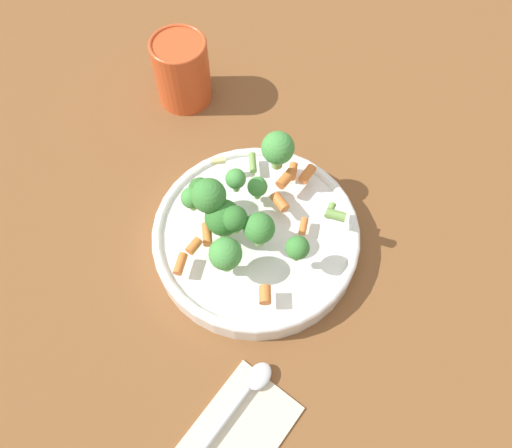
{
  "coord_description": "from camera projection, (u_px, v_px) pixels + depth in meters",
  "views": [
    {
      "loc": [
        -0.06,
        0.31,
        0.62
      ],
      "look_at": [
        0.0,
        0.0,
        0.05
      ],
      "focal_mm": 35.0,
      "sensor_mm": 36.0,
      "label": 1
    }
  ],
  "objects": [
    {
      "name": "bowl",
      "position": [
        256.0,
        236.0,
        0.67
      ],
      "size": [
        0.28,
        0.28,
        0.04
      ],
      "color": "white",
      "rests_on": "ground_plane"
    },
    {
      "name": "pasta_salad",
      "position": [
        240.0,
        207.0,
        0.62
      ],
      "size": [
        0.21,
        0.22,
        0.09
      ],
      "color": "#8CB766",
      "rests_on": "bowl"
    },
    {
      "name": "ground_plane",
      "position": [
        256.0,
        243.0,
        0.69
      ],
      "size": [
        3.0,
        3.0,
        0.0
      ],
      "primitive_type": "plane",
      "color": "brown"
    },
    {
      "name": "cup",
      "position": [
        182.0,
        70.0,
        0.77
      ],
      "size": [
        0.09,
        0.09,
        0.11
      ],
      "color": "#CC4C23",
      "rests_on": "ground_plane"
    },
    {
      "name": "spoon",
      "position": [
        242.0,
        399.0,
        0.58
      ],
      "size": [
        0.09,
        0.15,
        0.01
      ],
      "rotation": [
        0.0,
        0.0,
        10.53
      ],
      "color": "silver",
      "rests_on": "napkin"
    },
    {
      "name": "napkin",
      "position": [
        236.0,
        434.0,
        0.57
      ],
      "size": [
        0.15,
        0.17,
        0.01
      ],
      "color": "beige",
      "rests_on": "ground_plane"
    }
  ]
}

